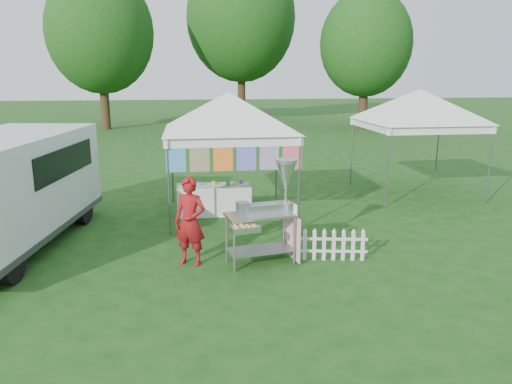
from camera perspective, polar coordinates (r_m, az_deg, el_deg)
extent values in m
plane|color=#194112|center=(9.16, -1.08, -8.54)|extent=(120.00, 120.00, 0.00)
cylinder|color=#59595E|center=(10.79, -9.94, 0.50)|extent=(0.04, 0.04, 2.10)
cylinder|color=#59595E|center=(11.05, 4.94, 0.96)|extent=(0.04, 0.04, 2.10)
cylinder|color=#59595E|center=(13.57, -9.57, 3.15)|extent=(0.04, 0.04, 2.10)
cylinder|color=#59595E|center=(13.78, 2.34, 3.48)|extent=(0.04, 0.04, 2.10)
cube|color=white|center=(10.66, -2.46, 5.72)|extent=(3.00, 0.03, 0.22)
cube|color=white|center=(13.47, -3.63, 7.32)|extent=(3.00, 0.03, 0.22)
pyramid|color=white|center=(11.98, -3.18, 11.37)|extent=(4.24, 4.24, 0.90)
cylinder|color=#59595E|center=(10.65, -2.47, 6.15)|extent=(3.00, 0.03, 0.03)
cube|color=blue|center=(10.65, -9.17, 4.09)|extent=(0.42, 0.01, 0.70)
cube|color=orange|center=(10.65, -6.48, 4.18)|extent=(0.42, 0.01, 0.70)
cube|color=red|center=(10.68, -3.79, 4.26)|extent=(0.42, 0.01, 0.70)
cube|color=purple|center=(10.72, -1.11, 4.32)|extent=(0.42, 0.01, 0.70)
cube|color=#31B8A2|center=(10.79, 1.53, 4.38)|extent=(0.42, 0.01, 0.70)
cube|color=#C31892|center=(10.89, 4.13, 4.43)|extent=(0.42, 0.01, 0.70)
cylinder|color=#59595E|center=(13.26, 14.78, 2.65)|extent=(0.04, 0.04, 2.10)
cylinder|color=#59595E|center=(14.58, 25.16, 2.77)|extent=(0.04, 0.04, 2.10)
cylinder|color=#59595E|center=(15.88, 10.89, 4.57)|extent=(0.04, 0.04, 2.10)
cylinder|color=#59595E|center=(17.00, 20.02, 4.58)|extent=(0.04, 0.04, 2.10)
cube|color=white|center=(13.73, 20.54, 6.62)|extent=(3.00, 0.03, 0.22)
cube|color=white|center=(16.28, 15.82, 7.89)|extent=(3.00, 0.03, 0.22)
pyramid|color=white|center=(14.93, 18.26, 11.13)|extent=(4.24, 4.24, 0.90)
cylinder|color=#59595E|center=(13.73, 20.57, 6.95)|extent=(3.00, 0.03, 0.03)
cylinder|color=#362313|center=(32.85, -16.93, 10.32)|extent=(0.56, 0.56, 3.96)
ellipsoid|color=#24611A|center=(32.91, -17.40, 17.06)|extent=(6.40, 6.40, 7.36)
cylinder|color=#362313|center=(36.67, -1.67, 11.84)|extent=(0.56, 0.56, 4.84)
ellipsoid|color=#24611A|center=(36.84, -1.72, 19.21)|extent=(7.60, 7.60, 8.74)
cylinder|color=#362313|center=(32.40, 12.15, 10.17)|extent=(0.56, 0.56, 3.52)
ellipsoid|color=#24611A|center=(32.41, 12.46, 16.25)|extent=(5.60, 5.60, 6.44)
cylinder|color=gray|center=(8.78, -2.50, -6.29)|extent=(0.05, 0.05, 0.93)
cylinder|color=gray|center=(9.14, 4.39, -5.51)|extent=(0.05, 0.05, 0.93)
cylinder|color=gray|center=(9.26, -3.40, -5.26)|extent=(0.05, 0.05, 0.93)
cylinder|color=gray|center=(9.60, 3.19, -4.57)|extent=(0.05, 0.05, 0.93)
cube|color=gray|center=(9.25, 0.47, -6.61)|extent=(1.26, 0.79, 0.02)
cube|color=#B7B7BC|center=(9.04, 0.48, -2.61)|extent=(1.33, 0.84, 0.04)
cube|color=#B7B7BC|center=(9.12, 1.48, -1.84)|extent=(0.91, 0.42, 0.15)
cube|color=gray|center=(8.96, -1.50, -1.88)|extent=(0.24, 0.26, 0.23)
cylinder|color=gray|center=(9.15, 3.43, 0.55)|extent=(0.06, 0.06, 0.93)
cone|color=#B7B7BC|center=(9.09, 3.46, 2.14)|extent=(0.43, 0.43, 0.41)
cylinder|color=#B7B7BC|center=(9.05, 3.48, 3.54)|extent=(0.46, 0.46, 0.06)
cube|color=#B7B7BC|center=(8.59, -1.28, -4.20)|extent=(0.54, 0.40, 0.10)
cube|color=#F8A7BA|center=(9.39, 4.11, -4.99)|extent=(0.16, 0.76, 0.83)
cube|color=white|center=(8.94, 4.52, -2.01)|extent=(0.04, 0.14, 0.19)
imported|color=maroon|center=(9.10, -7.55, -3.37)|extent=(0.70, 0.60, 1.63)
cube|color=silver|center=(10.95, -27.22, 0.76)|extent=(2.94, 5.60, 1.87)
cube|color=#59595E|center=(11.17, -26.71, -3.92)|extent=(2.97, 5.66, 0.13)
cube|color=silver|center=(13.05, -22.36, 1.04)|extent=(2.12, 1.05, 0.96)
cube|color=black|center=(11.00, -20.91, 3.27)|extent=(0.48, 2.90, 0.59)
cube|color=black|center=(13.28, -22.01, 4.78)|extent=(1.80, 0.31, 0.59)
cylinder|color=black|center=(9.31, -26.35, -7.24)|extent=(0.34, 0.75, 0.73)
cylinder|color=black|center=(13.05, -26.96, -1.64)|extent=(0.34, 0.75, 0.73)
cylinder|color=black|center=(12.29, -19.19, -1.78)|extent=(0.34, 0.75, 0.73)
cube|color=silver|center=(9.42, 5.58, -6.14)|extent=(0.07, 0.03, 0.56)
cube|color=silver|center=(9.44, 6.68, -6.14)|extent=(0.07, 0.03, 0.56)
cube|color=silver|center=(9.46, 7.77, -6.13)|extent=(0.07, 0.03, 0.56)
cube|color=silver|center=(9.48, 8.86, -6.13)|extent=(0.07, 0.03, 0.56)
cube|color=silver|center=(9.50, 9.95, -6.12)|extent=(0.07, 0.03, 0.56)
cube|color=silver|center=(9.53, 11.03, -6.11)|extent=(0.07, 0.03, 0.56)
cube|color=silver|center=(9.56, 12.10, -6.10)|extent=(0.07, 0.03, 0.56)
cube|color=silver|center=(9.51, 8.84, -6.70)|extent=(1.25, 0.24, 0.05)
cube|color=silver|center=(9.43, 8.89, -5.33)|extent=(1.25, 0.24, 0.05)
cube|color=white|center=(12.42, -4.84, -0.88)|extent=(1.80, 0.70, 0.73)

